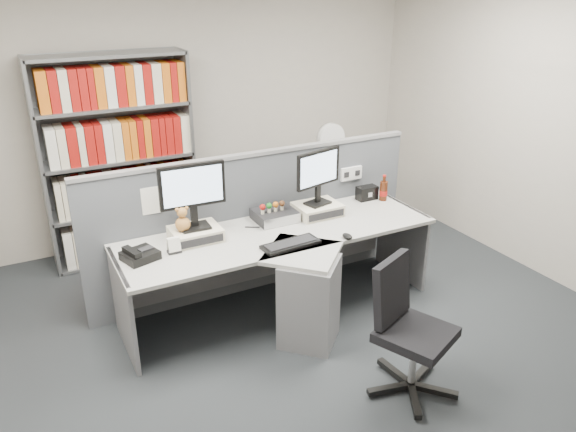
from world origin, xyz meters
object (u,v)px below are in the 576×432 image
monitor_right (318,173)px  keyboard (291,244)px  desktop_pc (275,215)px  mouse (347,236)px  desk (291,272)px  cola_bottle (383,191)px  office_chair (406,325)px  desk_phone (139,255)px  filing_cabinet (329,202)px  speaker (367,193)px  desk_calendar (174,246)px  shelving_unit (119,163)px  desk_fan (330,142)px  monitor_left (193,191)px

monitor_right → keyboard: 0.76m
desktop_pc → mouse: 0.68m
desk → desktop_pc: (0.08, 0.44, 0.31)m
cola_bottle → office_chair: (-0.86, -1.46, -0.32)m
mouse → desk_phone: size_ratio=0.37×
desk → keyboard: 0.29m
monitor_right → filing_cabinet: 1.47m
desktop_pc → cola_bottle: bearing=-2.0°
desk → speaker: (1.05, 0.49, 0.33)m
desktop_pc → office_chair: size_ratio=0.36×
desk_calendar → speaker: 1.92m
desk → shelving_unit: shelving_unit is taller
filing_cabinet → desk_fan: desk_fan is taller
monitor_left → desktop_pc: (0.72, 0.06, -0.37)m
desk → mouse: mouse is taller
monitor_right → filing_cabinet: bearing=53.9°
desk_calendar → cola_bottle: 2.04m
desk → desk_phone: (-1.11, 0.25, 0.30)m
keyboard → speaker: bearing=26.8°
monitor_right → cola_bottle: monitor_right is taller
desk_phone → desktop_pc: bearing=9.3°
desk_phone → office_chair: office_chair is taller
keyboard → speaker: size_ratio=2.46×
cola_bottle → office_chair: size_ratio=0.26×
office_chair → desk_calendar: bearing=131.9°
desk_phone → cola_bottle: cola_bottle is taller
desk_calendar → office_chair: office_chair is taller
speaker → filing_cabinet: size_ratio=0.27×
filing_cabinet → desk_calendar: bearing=-150.7°
desk → office_chair: office_chair is taller
monitor_right → filing_cabinet: (0.74, 1.02, -0.75)m
mouse → filing_cabinet: (0.78, 1.54, -0.39)m
desktop_pc → office_chair: 1.54m
mouse → office_chair: 0.95m
desktop_pc → mouse: desktop_pc is taller
monitor_left → filing_cabinet: (1.84, 1.02, -0.78)m
mouse → shelving_unit: size_ratio=0.05×
desk_phone → desk_calendar: size_ratio=2.33×
monitor_left → desk_fan: monitor_left is taller
filing_cabinet → desk: bearing=-130.6°
filing_cabinet → desk_fan: bearing=-90.0°
cola_bottle → desk_fan: size_ratio=0.46×
mouse → desk_calendar: size_ratio=0.85×
shelving_unit → office_chair: 3.18m
monitor_left → monitor_right: monitor_left is taller
mouse → filing_cabinet: size_ratio=0.15×
monitor_right → desktop_pc: (-0.38, 0.06, -0.34)m
mouse → keyboard: bearing=169.0°
desk_fan → office_chair: (-0.89, -2.45, -0.53)m
desk → monitor_right: bearing=40.0°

